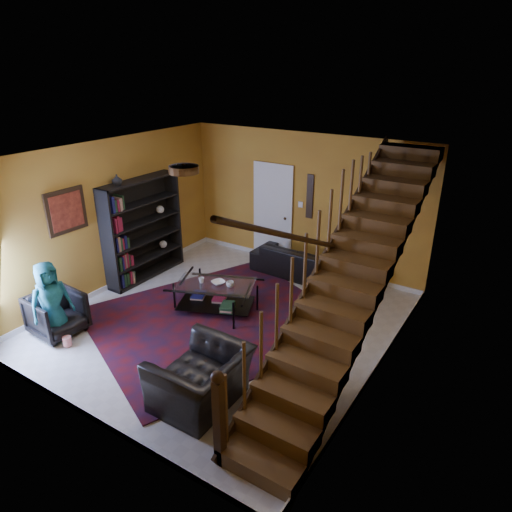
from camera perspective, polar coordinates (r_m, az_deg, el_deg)
The scene contains 21 objects.
floor at distance 7.81m, azimuth -3.86°, elevation -8.15°, with size 5.50×5.50×0.00m, color beige.
room at distance 9.43m, azimuth -5.61°, elevation -2.02°, with size 5.50×5.50×5.50m.
staircase at distance 6.24m, azimuth 11.70°, elevation -2.56°, with size 0.95×5.02×3.18m.
bookshelf at distance 9.27m, azimuth -13.88°, elevation 3.05°, with size 0.35×1.80×2.00m.
door at distance 9.81m, azimuth 2.13°, elevation 5.22°, with size 0.82×0.05×2.05m, color silver.
framed_picture at distance 8.27m, azimuth -22.64°, elevation 5.20°, with size 0.04×0.74×0.74m, color #9D371C.
wall_hanging at distance 9.27m, azimuth 6.75°, elevation 7.40°, with size 0.14×0.03×0.90m, color black.
ceiling_fixture at distance 6.19m, azimuth -9.02°, elevation 10.63°, with size 0.40×0.40×0.10m, color #3F2814.
rug at distance 7.84m, azimuth -5.12°, elevation -7.96°, with size 3.34×3.82×0.02m, color #4E0E11.
sofa at distance 9.29m, azimuth 5.85°, elevation -0.73°, with size 2.08×0.81×0.61m, color black.
armchair_left at distance 7.98m, azimuth -23.62°, elevation -6.65°, with size 0.74×0.76×0.69m, color black.
armchair_right at distance 5.99m, azimuth -6.90°, elevation -15.00°, with size 1.14×1.00×0.74m, color black.
person_adult_a at distance 9.01m, azimuth 12.24°, elevation -3.17°, with size 0.42×0.28×1.16m, color black.
person_adult_b at distance 8.97m, azimuth 12.98°, elevation -3.31°, with size 0.57×0.45×1.18m, color black.
person_child at distance 7.71m, azimuth -24.27°, elevation -5.22°, with size 0.64×0.42×1.31m, color #1B6769.
coffee_table at distance 8.02m, azimuth -5.08°, elevation -4.85°, with size 1.53×1.23×0.51m.
cup_a at distance 7.78m, azimuth -3.25°, elevation -3.55°, with size 0.13×0.13×0.10m, color #999999.
cup_b at distance 7.97m, azimuth -6.84°, elevation -3.03°, with size 0.10×0.10×0.09m, color #999999.
bowl at distance 7.90m, azimuth -4.74°, elevation -3.34°, with size 0.23×0.23×0.06m, color #999999.
vase at distance 8.63m, azimuth -16.99°, elevation 9.10°, with size 0.18×0.18×0.19m, color #999999.
popcorn_bucket at distance 7.69m, azimuth -22.53°, elevation -9.81°, with size 0.13×0.13×0.15m, color red.
Camera 1 is at (4.03, -5.31, 4.07)m, focal length 32.00 mm.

